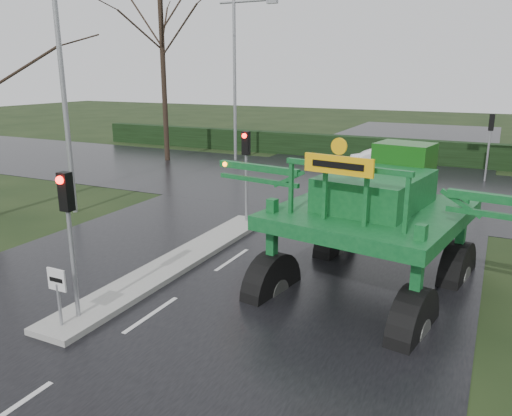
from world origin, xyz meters
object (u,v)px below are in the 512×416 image
at_px(crop_sprayer, 278,198).
at_px(white_sedan, 390,177).
at_px(street_light_left_near, 66,61).
at_px(traffic_signal_near, 68,215).
at_px(street_light_left_far, 239,66).
at_px(keep_left_sign, 58,288).
at_px(traffic_signal_mid, 246,157).
at_px(traffic_signal_far, 490,132).

xyz_separation_m(crop_sprayer, white_sedan, (-0.25, 16.16, -2.48)).
height_order(street_light_left_near, white_sedan, street_light_left_near).
bearing_deg(traffic_signal_near, crop_sprayer, 48.49).
relative_size(street_light_left_far, crop_sprayer, 1.08).
bearing_deg(keep_left_sign, street_light_left_far, 107.78).
bearing_deg(traffic_signal_near, keep_left_sign, -90.00).
bearing_deg(traffic_signal_mid, street_light_left_far, 118.86).
relative_size(street_light_left_near, street_light_left_far, 1.00).
bearing_deg(street_light_left_far, traffic_signal_far, 0.03).
height_order(street_light_left_near, crop_sprayer, street_light_left_near).
bearing_deg(keep_left_sign, street_light_left_near, 132.59).
height_order(keep_left_sign, crop_sprayer, crop_sprayer).
bearing_deg(traffic_signal_far, white_sedan, 12.95).
xyz_separation_m(traffic_signal_near, crop_sprayer, (3.34, 3.77, -0.11)).
bearing_deg(street_light_left_far, white_sedan, -6.16).
bearing_deg(traffic_signal_mid, traffic_signal_near, -90.00).
relative_size(keep_left_sign, white_sedan, 0.30).
height_order(street_light_left_far, crop_sprayer, street_light_left_far).
bearing_deg(street_light_left_near, crop_sprayer, -17.57).
xyz_separation_m(traffic_signal_near, street_light_left_near, (-6.89, 7.01, 3.40)).
distance_m(traffic_signal_near, traffic_signal_far, 22.42).
distance_m(traffic_signal_mid, street_light_left_far, 14.68).
relative_size(traffic_signal_mid, white_sedan, 0.78).
xyz_separation_m(street_light_left_near, crop_sprayer, (10.23, -3.24, -3.51)).
distance_m(traffic_signal_far, white_sedan, 5.49).
height_order(crop_sprayer, white_sedan, crop_sprayer).
bearing_deg(street_light_left_far, keep_left_sign, -72.22).
relative_size(traffic_signal_near, street_light_left_far, 0.35).
xyz_separation_m(keep_left_sign, traffic_signal_near, (0.00, 0.49, 1.53)).
distance_m(traffic_signal_mid, traffic_signal_far, 14.75).
bearing_deg(traffic_signal_far, keep_left_sign, 70.07).
distance_m(keep_left_sign, traffic_signal_far, 22.93).
xyz_separation_m(keep_left_sign, white_sedan, (3.08, 20.42, -1.06)).
xyz_separation_m(traffic_signal_mid, white_sedan, (3.08, 11.43, -2.59)).
relative_size(traffic_signal_mid, street_light_left_far, 0.35).
xyz_separation_m(keep_left_sign, traffic_signal_mid, (0.00, 8.99, 1.53)).
height_order(traffic_signal_far, white_sedan, traffic_signal_far).
distance_m(street_light_left_far, white_sedan, 11.69).
distance_m(traffic_signal_mid, white_sedan, 12.12).
height_order(street_light_left_far, white_sedan, street_light_left_far).
bearing_deg(crop_sprayer, keep_left_sign, -118.81).
relative_size(traffic_signal_near, white_sedan, 0.78).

